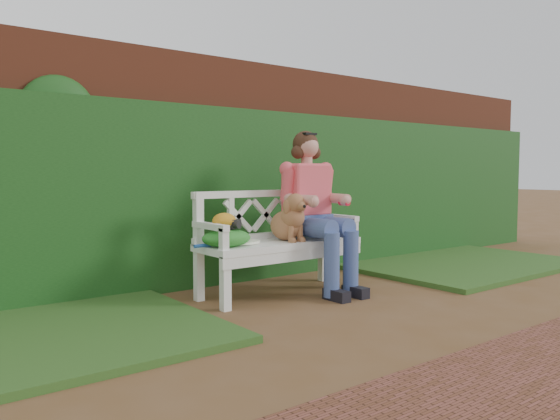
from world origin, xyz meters
TOP-DOWN VIEW (x-y plane):
  - ground at (0.00, 0.00)m, footprint 60.00×60.00m
  - brick_wall at (0.00, 1.90)m, footprint 10.00×0.30m
  - ivy_hedge at (0.00, 1.68)m, footprint 10.00×0.18m
  - grass_left at (-2.40, 0.90)m, footprint 2.60×2.00m
  - grass_right at (2.40, 0.90)m, footprint 2.60×2.00m
  - garden_bench at (-0.16, 0.95)m, footprint 1.62×0.70m
  - seated_woman at (0.18, 0.93)m, footprint 0.89×1.00m
  - dog at (-0.11, 0.89)m, footprint 0.30×0.40m
  - tennis_racket at (-0.59, 0.96)m, footprint 0.67×0.36m
  - green_bag at (-0.74, 0.91)m, footprint 0.49×0.43m
  - camera_item at (-0.68, 0.91)m, footprint 0.13×0.11m
  - baseball_glove at (-0.75, 0.92)m, footprint 0.23×0.18m

SIDE VIEW (x-z plane):
  - ground at x=0.00m, z-range 0.00..0.00m
  - grass_left at x=-2.40m, z-range 0.00..0.05m
  - grass_right at x=2.40m, z-range 0.00..0.05m
  - garden_bench at x=-0.16m, z-range 0.00..0.48m
  - tennis_racket at x=-0.59m, z-range 0.48..0.51m
  - green_bag at x=-0.74m, z-range 0.48..0.62m
  - camera_item at x=-0.68m, z-range 0.62..0.70m
  - baseball_glove at x=-0.75m, z-range 0.62..0.75m
  - dog at x=-0.11m, z-range 0.48..0.91m
  - seated_woman at x=0.18m, z-range 0.00..1.47m
  - ivy_hedge at x=0.00m, z-range 0.00..1.70m
  - brick_wall at x=0.00m, z-range 0.00..2.20m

